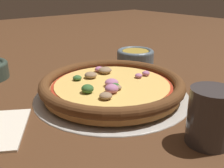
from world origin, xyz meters
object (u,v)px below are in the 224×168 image
(pizza_tray, at_px, (112,94))
(bowl_near, at_px, (135,56))
(drinking_cup, at_px, (209,117))
(pizza, at_px, (112,85))

(pizza_tray, relative_size, bowl_near, 3.03)
(bowl_near, xyz_separation_m, drinking_cup, (-0.21, -0.38, 0.02))
(pizza_tray, bearing_deg, drinking_cup, -90.73)
(bowl_near, bearing_deg, pizza_tray, -145.28)
(pizza, xyz_separation_m, drinking_cup, (-0.00, -0.23, 0.02))
(drinking_cup, bearing_deg, pizza_tray, 89.27)
(pizza_tray, height_order, pizza, pizza)
(pizza_tray, xyz_separation_m, bowl_near, (0.21, 0.15, 0.02))
(pizza, height_order, drinking_cup, drinking_cup)
(pizza, height_order, bowl_near, pizza)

